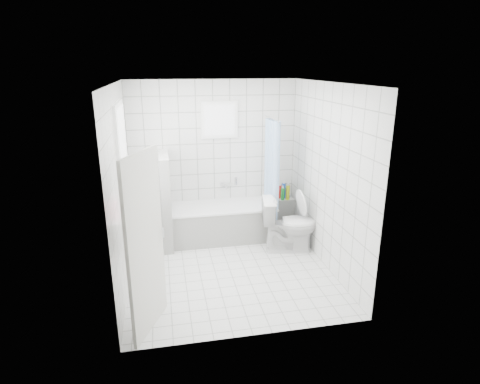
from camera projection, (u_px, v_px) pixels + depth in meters
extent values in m
plane|color=white|center=(230.00, 269.00, 5.77)|extent=(3.00, 3.00, 0.00)
plane|color=white|center=(228.00, 83.00, 4.98)|extent=(3.00, 3.00, 0.00)
cube|color=white|center=(214.00, 159.00, 6.78)|extent=(2.80, 0.02, 2.60)
cube|color=white|center=(255.00, 225.00, 3.97)|extent=(2.80, 0.02, 2.60)
cube|color=white|center=(121.00, 189.00, 5.11)|extent=(0.02, 3.00, 2.60)
cube|color=white|center=(327.00, 178.00, 5.64)|extent=(0.02, 3.00, 2.60)
cube|color=white|center=(124.00, 161.00, 5.31)|extent=(0.01, 0.90, 1.40)
cube|color=white|center=(220.00, 120.00, 6.56)|extent=(0.50, 0.01, 0.50)
cube|color=white|center=(132.00, 213.00, 5.54)|extent=(0.18, 1.02, 0.08)
cube|color=silver|center=(145.00, 245.00, 4.22)|extent=(0.36, 0.75, 2.00)
cube|color=white|center=(223.00, 223.00, 6.75)|extent=(1.70, 0.75, 0.55)
cube|color=white|center=(223.00, 206.00, 6.66)|extent=(1.72, 0.77, 0.03)
cube|color=white|center=(166.00, 200.00, 6.39)|extent=(0.15, 0.85, 1.50)
cube|color=white|center=(282.00, 213.00, 7.20)|extent=(0.40, 0.24, 0.55)
imported|color=white|center=(289.00, 224.00, 6.27)|extent=(0.92, 0.62, 0.86)
cylinder|color=silver|center=(272.00, 119.00, 6.36)|extent=(0.02, 0.80, 0.02)
cube|color=silver|center=(225.00, 184.00, 6.91)|extent=(0.18, 0.06, 0.06)
imported|color=silver|center=(133.00, 197.00, 5.61)|extent=(0.16, 0.16, 0.30)
imported|color=#33E6D7|center=(131.00, 208.00, 5.30)|extent=(0.13, 0.13, 0.21)
imported|color=#FF638A|center=(131.00, 206.00, 5.19)|extent=(0.18, 0.18, 0.32)
cylinder|color=#C7D316|center=(288.00, 193.00, 7.01)|extent=(0.06, 0.06, 0.26)
cylinder|color=#189130|center=(283.00, 194.00, 7.01)|extent=(0.06, 0.06, 0.21)
cylinder|color=red|center=(280.00, 192.00, 7.10)|extent=(0.06, 0.06, 0.23)
cylinder|color=#164AB6|center=(284.00, 191.00, 7.10)|extent=(0.06, 0.06, 0.27)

